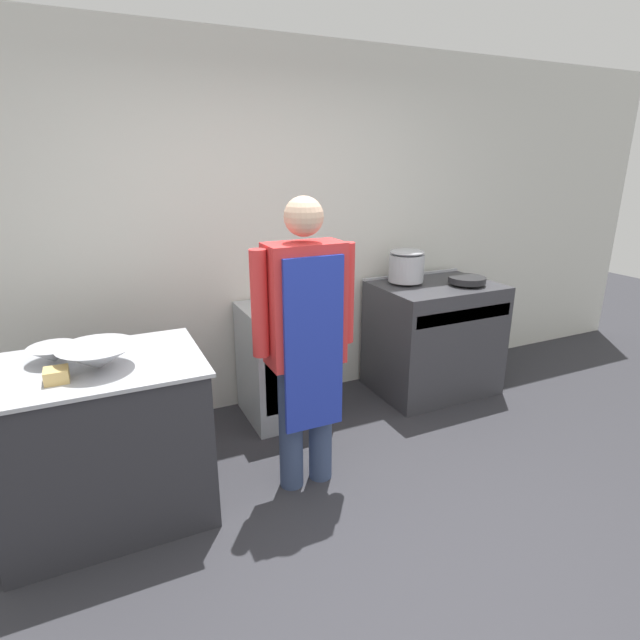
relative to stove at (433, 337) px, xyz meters
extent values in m
plane|color=#2D2D33|center=(-1.30, -1.62, -0.46)|extent=(14.00, 14.00, 0.00)
cube|color=silver|center=(-1.30, 0.44, 0.89)|extent=(8.00, 0.05, 2.70)
cube|color=#2D2D33|center=(-2.56, -0.56, -0.02)|extent=(1.01, 0.73, 0.88)
cube|color=#B2B5BC|center=(-2.56, -0.56, 0.43)|extent=(1.05, 0.76, 0.02)
cube|color=#38383D|center=(0.00, 0.00, 0.00)|extent=(0.97, 0.72, 0.92)
cube|color=#B2B5BC|center=(0.00, -0.34, 0.29)|extent=(0.89, 0.03, 0.10)
cube|color=#B2B5BC|center=(0.00, 0.35, 0.47)|extent=(0.97, 0.03, 0.02)
cube|color=#A8ADB2|center=(-1.29, 0.10, -0.03)|extent=(0.59, 0.58, 0.86)
cube|color=silver|center=(-1.29, -0.18, 0.01)|extent=(0.50, 0.02, 0.60)
cylinder|color=#38476B|center=(-1.58, -0.74, -0.07)|extent=(0.14, 0.14, 0.78)
cylinder|color=#38476B|center=(-1.39, -0.74, -0.07)|extent=(0.14, 0.14, 0.78)
cube|color=red|center=(-1.49, -0.74, 0.66)|extent=(0.42, 0.22, 0.68)
cube|color=#2338B2|center=(-1.49, -0.86, 0.46)|extent=(0.34, 0.02, 0.98)
cylinder|color=red|center=(-1.74, -0.74, 0.70)|extent=(0.09, 0.09, 0.58)
cylinder|color=red|center=(-1.23, -0.74, 0.70)|extent=(0.09, 0.09, 0.58)
sphere|color=beige|center=(-1.49, -0.74, 1.14)|extent=(0.21, 0.21, 0.21)
cone|color=#B2B5BC|center=(-2.55, -0.63, 0.49)|extent=(0.37, 0.37, 0.12)
cone|color=#B2B5BC|center=(-2.75, -0.44, 0.48)|extent=(0.24, 0.24, 0.08)
cube|color=#D8B266|center=(-2.73, -0.71, 0.47)|extent=(0.11, 0.11, 0.06)
cylinder|color=#B2B5BC|center=(-0.22, 0.13, 0.59)|extent=(0.28, 0.28, 0.22)
ellipsoid|color=#B2B5BC|center=(-0.22, 0.13, 0.71)|extent=(0.28, 0.28, 0.05)
cylinder|color=#262628|center=(0.19, -0.12, 0.50)|extent=(0.30, 0.30, 0.05)
camera|label=1|loc=(-2.53, -3.14, 1.41)|focal=28.00mm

